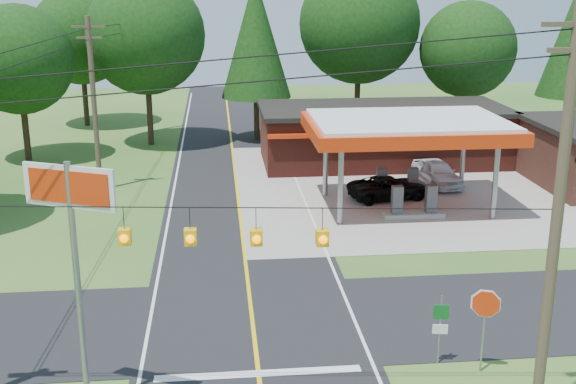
{
  "coord_description": "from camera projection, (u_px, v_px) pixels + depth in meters",
  "views": [
    {
      "loc": [
        -1.09,
        -23.68,
        11.92
      ],
      "look_at": [
        2.0,
        7.0,
        2.8
      ],
      "focal_mm": 45.0,
      "sensor_mm": 36.0,
      "label": 1
    }
  ],
  "objects": [
    {
      "name": "treeline_backdrop",
      "position": [
        244.0,
        50.0,
        46.94
      ],
      "size": [
        70.27,
        51.59,
        13.3
      ],
      "color": "#332316",
      "rests_on": "ground"
    },
    {
      "name": "sedan_car",
      "position": [
        437.0,
        173.0,
        43.24
      ],
      "size": [
        5.07,
        5.07,
        1.53
      ],
      "primitive_type": "imported",
      "rotation": [
        0.0,
        0.0,
        0.14
      ],
      "color": "silver",
      "rests_on": "ground"
    },
    {
      "name": "cross_road",
      "position": [
        252.0,
        322.0,
        26.08
      ],
      "size": [
        70.0,
        7.0,
        0.02
      ],
      "primitive_type": "cube",
      "color": "black",
      "rests_on": "ground"
    },
    {
      "name": "ground",
      "position": [
        252.0,
        322.0,
        26.08
      ],
      "size": [
        120.0,
        120.0,
        0.0
      ],
      "primitive_type": "plane",
      "color": "#305C20",
      "rests_on": "ground"
    },
    {
      "name": "octagonal_stop_sign",
      "position": [
        485.0,
        310.0,
        22.23
      ],
      "size": [
        0.9,
        0.4,
        2.82
      ],
      "color": "gray",
      "rests_on": "ground"
    },
    {
      "name": "utility_pole_near_right",
      "position": [
        557.0,
        222.0,
        18.43
      ],
      "size": [
        1.8,
        0.3,
        11.5
      ],
      "color": "#473828",
      "rests_on": "ground"
    },
    {
      "name": "utility_pole_far_left",
      "position": [
        94.0,
        102.0,
        41.01
      ],
      "size": [
        1.8,
        0.3,
        10.0
      ],
      "color": "#473828",
      "rests_on": "ground"
    },
    {
      "name": "utility_pole_north",
      "position": [
        147.0,
        73.0,
        57.5
      ],
      "size": [
        0.3,
        0.3,
        9.5
      ],
      "color": "#473828",
      "rests_on": "ground"
    },
    {
      "name": "main_highway",
      "position": [
        252.0,
        322.0,
        26.08
      ],
      "size": [
        8.0,
        120.0,
        0.02
      ],
      "primitive_type": "cube",
      "color": "black",
      "rests_on": "ground"
    },
    {
      "name": "overhead_beacons",
      "position": [
        223.0,
        211.0,
        18.5
      ],
      "size": [
        17.04,
        2.04,
        1.03
      ],
      "color": "black",
      "rests_on": "ground"
    },
    {
      "name": "route_sign_post",
      "position": [
        440.0,
        324.0,
        22.87
      ],
      "size": [
        0.49,
        0.12,
        2.38
      ],
      "color": "gray",
      "rests_on": "ground"
    },
    {
      "name": "convenience_store",
      "position": [
        382.0,
        134.0,
        48.43
      ],
      "size": [
        16.4,
        7.55,
        3.8
      ],
      "color": "#5A2119",
      "rests_on": "ground"
    },
    {
      "name": "lane_center_yellow",
      "position": [
        252.0,
        322.0,
        26.07
      ],
      "size": [
        0.15,
        110.0,
        0.0
      ],
      "primitive_type": "cube",
      "color": "yellow",
      "rests_on": "main_highway"
    },
    {
      "name": "big_stop_sign",
      "position": [
        73.0,
        228.0,
        19.25
      ],
      "size": [
        2.53,
        1.18,
        7.36
      ],
      "color": "gray",
      "rests_on": "ground"
    },
    {
      "name": "suv_car",
      "position": [
        389.0,
        188.0,
        40.55
      ],
      "size": [
        5.45,
        5.45,
        1.29
      ],
      "primitive_type": "imported",
      "rotation": [
        0.0,
        0.0,
        1.76
      ],
      "color": "black",
      "rests_on": "ground"
    },
    {
      "name": "gas_canopy",
      "position": [
        408.0,
        130.0,
        38.14
      ],
      "size": [
        10.6,
        7.4,
        4.88
      ],
      "color": "gray",
      "rests_on": "ground"
    }
  ]
}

